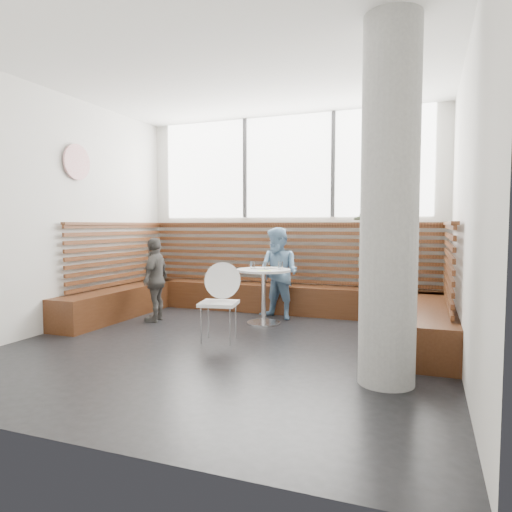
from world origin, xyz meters
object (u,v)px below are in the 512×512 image
at_px(cafe_table, 264,285).
at_px(adult_man, 377,268).
at_px(concrete_column, 389,205).
at_px(cafe_chair, 221,295).
at_px(child_back, 279,273).
at_px(child_left, 155,279).

height_order(cafe_table, adult_man, adult_man).
distance_m(concrete_column, cafe_chair, 2.45).
bearing_deg(adult_man, child_back, 82.81).
height_order(child_back, child_left, child_back).
relative_size(adult_man, child_left, 1.40).
bearing_deg(adult_man, cafe_table, 98.35).
height_order(concrete_column, cafe_chair, concrete_column).
xyz_separation_m(cafe_table, adult_man, (1.57, 0.01, 0.30)).
relative_size(cafe_chair, child_left, 0.77).
bearing_deg(child_left, adult_man, 87.17).
bearing_deg(concrete_column, cafe_chair, 156.62).
distance_m(cafe_table, child_left, 1.61).
bearing_deg(cafe_table, cafe_chair, -99.62).
bearing_deg(cafe_chair, concrete_column, -34.03).
bearing_deg(child_left, cafe_chair, 54.12).
height_order(cafe_table, child_left, child_left).
xyz_separation_m(cafe_table, cafe_chair, (-0.18, -1.05, -0.01)).
relative_size(child_back, child_left, 1.12).
height_order(adult_man, child_back, adult_man).
distance_m(cafe_table, adult_man, 1.60).
distance_m(concrete_column, cafe_table, 2.87).
bearing_deg(child_left, child_back, 105.49).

